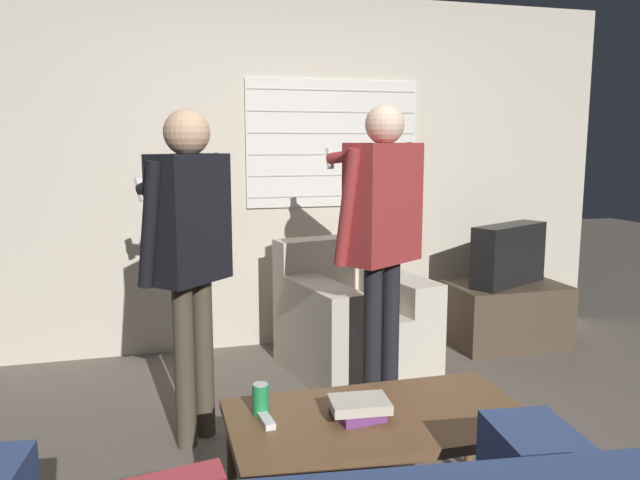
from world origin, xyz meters
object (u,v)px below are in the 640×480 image
at_px(person_left_standing, 188,236).
at_px(spare_remote, 266,420).
at_px(person_right_standing, 381,220).
at_px(book_stack, 359,408).
at_px(armchair_beige, 351,320).
at_px(coffee_table, 380,424).
at_px(soda_can, 261,399).
at_px(tv, 508,254).

bearing_deg(person_left_standing, spare_remote, -119.19).
height_order(person_right_standing, book_stack, person_right_standing).
relative_size(armchair_beige, spare_remote, 7.69).
xyz_separation_m(coffee_table, person_right_standing, (0.37, 0.97, 0.68)).
xyz_separation_m(armchair_beige, soda_can, (-0.87, -1.52, 0.17)).
bearing_deg(spare_remote, book_stack, -12.42).
distance_m(book_stack, spare_remote, 0.36).
xyz_separation_m(coffee_table, soda_can, (-0.45, 0.13, 0.10)).
bearing_deg(tv, spare_remote, 13.07).
relative_size(coffee_table, person_right_standing, 0.70).
relative_size(tv, soda_can, 5.68).
bearing_deg(tv, armchair_beige, -18.26).
bearing_deg(spare_remote, coffee_table, -10.74).
xyz_separation_m(tv, soda_can, (-2.15, -1.72, -0.17)).
xyz_separation_m(armchair_beige, person_right_standing, (-0.06, -0.68, 0.75)).
bearing_deg(coffee_table, book_stack, -178.45).
bearing_deg(person_right_standing, coffee_table, -143.07).
bearing_deg(book_stack, person_left_standing, 122.68).
bearing_deg(book_stack, armchair_beige, 72.79).
relative_size(armchair_beige, tv, 1.43).
xyz_separation_m(armchair_beige, book_stack, (-0.51, -1.65, 0.15)).
bearing_deg(person_left_standing, coffee_table, -97.06).
bearing_deg(person_left_standing, soda_can, -118.08).
height_order(coffee_table, soda_can, soda_can).
xyz_separation_m(soda_can, spare_remote, (0.01, -0.09, -0.05)).
distance_m(person_left_standing, book_stack, 1.21).
bearing_deg(tv, coffee_table, 20.32).
relative_size(person_right_standing, book_stack, 7.08).
bearing_deg(coffee_table, spare_remote, 174.76).
relative_size(coffee_table, person_left_standing, 0.71).
relative_size(armchair_beige, person_left_standing, 0.62).
height_order(armchair_beige, soda_can, armchair_beige).
height_order(tv, spare_remote, tv).
bearing_deg(armchair_beige, tv, 177.63).
bearing_deg(tv, person_right_standing, 6.16).
relative_size(coffee_table, spare_remote, 8.87).
bearing_deg(book_stack, spare_remote, 173.08).
relative_size(person_left_standing, soda_can, 13.17).
height_order(book_stack, spare_remote, book_stack).
xyz_separation_m(coffee_table, tv, (1.70, 1.84, 0.27)).
height_order(person_left_standing, soda_can, person_left_standing).
distance_m(tv, book_stack, 2.58).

